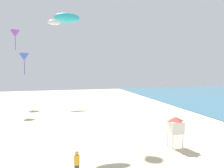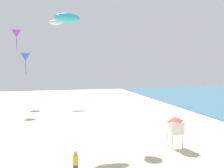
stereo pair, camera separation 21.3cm
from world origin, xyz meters
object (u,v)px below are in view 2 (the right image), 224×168
at_px(kite_flyer, 76,162).
at_px(kite_purple_delta, 16,34).
at_px(kite_blue_delta, 26,57).
at_px(kite_white_parafoil, 56,22).
at_px(lifeguard_stand, 175,126).
at_px(kite_cyan_parafoil, 67,18).

bearing_deg(kite_flyer, kite_purple_delta, 128.72).
bearing_deg(kite_blue_delta, kite_flyer, -79.55).
bearing_deg(kite_purple_delta, kite_white_parafoil, 44.45).
height_order(kite_blue_delta, kite_purple_delta, kite_purple_delta).
bearing_deg(lifeguard_stand, kite_white_parafoil, 110.99).
relative_size(kite_cyan_parafoil, kite_purple_delta, 0.78).
bearing_deg(kite_purple_delta, lifeguard_stand, -57.37).
relative_size(kite_blue_delta, kite_white_parafoil, 1.46).
xyz_separation_m(kite_flyer, lifeguard_stand, (8.47, 3.32, 0.92)).
distance_m(kite_cyan_parafoil, kite_purple_delta, 18.16).
xyz_separation_m(lifeguard_stand, kite_cyan_parafoil, (-8.19, 6.39, 9.50)).
bearing_deg(lifeguard_stand, kite_flyer, -154.19).
bearing_deg(kite_purple_delta, kite_cyan_parafoil, -68.32).
xyz_separation_m(kite_flyer, kite_purple_delta, (-6.42, 26.58, 10.83)).
height_order(lifeguard_stand, kite_white_parafoil, kite_white_parafoil).
bearing_deg(kite_cyan_parafoil, kite_white_parafoil, 91.33).
relative_size(kite_flyer, lifeguard_stand, 0.64).
height_order(kite_flyer, lifeguard_stand, lifeguard_stand).
bearing_deg(kite_flyer, kite_white_parafoil, 115.57).
distance_m(kite_white_parafoil, kite_purple_delta, 9.17).
relative_size(kite_blue_delta, kite_purple_delta, 1.16).
bearing_deg(kite_white_parafoil, kite_purple_delta, -135.55).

